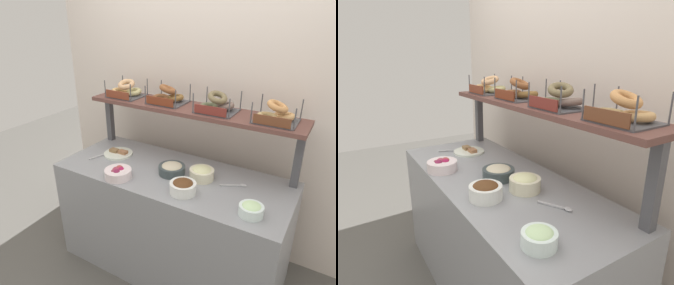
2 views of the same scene
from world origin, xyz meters
The scene contains 18 objects.
ground_plane centered at (0.00, 0.00, 0.00)m, with size 8.00×8.00×0.00m, color #595651.
back_wall centered at (0.00, 0.55, 1.20)m, with size 2.91×0.06×2.40m, color silver.
deli_counter centered at (0.00, 0.00, 0.42)m, with size 1.71×0.70×0.85m, color gray.
shelf_riser_left centered at (-0.79, 0.27, 1.05)m, with size 0.05×0.05×0.40m, color #4C4C51.
shelf_riser_right centered at (0.79, 0.27, 1.05)m, with size 0.05×0.05×0.40m, color #4C4C51.
upper_shelf centered at (0.00, 0.27, 1.26)m, with size 1.67×0.32×0.03m, color brown.
bowl_chocolate_spread centered at (0.19, -0.19, 0.90)m, with size 0.17×0.17×0.09m.
bowl_tuna_salad centered at (0.00, 0.00, 0.89)m, with size 0.19×0.19×0.08m.
bowl_beet_salad centered at (-0.30, -0.25, 0.89)m, with size 0.19×0.19×0.08m.
bowl_scallion_spread centered at (0.64, -0.19, 0.89)m, with size 0.14×0.14×0.08m.
bowl_potato_salad centered at (0.22, 0.04, 0.90)m, with size 0.17×0.17×0.09m.
serving_plate_white centered at (-0.54, 0.05, 0.86)m, with size 0.23×0.23×0.04m.
serving_spoon_near_plate centered at (-0.63, -0.03, 0.86)m, with size 0.08×0.17×0.01m.
serving_spoon_by_edge centered at (0.47, 0.07, 0.86)m, with size 0.17×0.10×0.01m.
bagel_basket_plain centered at (-0.60, 0.27, 1.33)m, with size 0.27×0.26×0.14m.
bagel_basket_cinnamon_raisin centered at (-0.21, 0.28, 1.33)m, with size 0.28×0.25×0.15m.
bagel_basket_poppy centered at (0.21, 0.27, 1.33)m, with size 0.28×0.25×0.15m.
bagel_basket_sesame centered at (0.62, 0.27, 1.33)m, with size 0.29×0.27×0.15m.
Camera 1 is at (1.01, -1.74, 1.97)m, focal length 33.69 mm.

